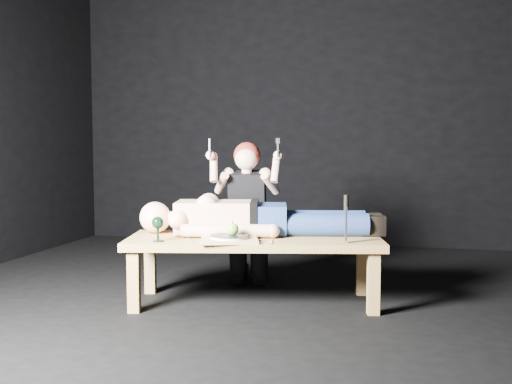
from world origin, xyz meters
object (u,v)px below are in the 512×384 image
kneeling_woman (248,212)px  serving_tray (229,240)px  carving_knife (346,219)px  table (254,270)px  goblet (158,229)px  lying_man (263,214)px

kneeling_woman → serving_tray: size_ratio=3.12×
kneeling_woman → carving_knife: 1.02m
table → carving_knife: carving_knife is taller
serving_tray → goblet: 0.46m
lying_man → carving_knife: carving_knife is taller
lying_man → carving_knife: 0.65m
goblet → carving_knife: 1.20m
lying_man → table: bearing=-109.9°
goblet → carving_knife: carving_knife is taller
table → goblet: size_ratio=10.45×
carving_knife → serving_tray: bearing=178.0°
lying_man → kneeling_woman: size_ratio=1.59×
table → serving_tray: (-0.11, -0.22, 0.24)m
table → goblet: 0.71m
kneeling_woman → goblet: bearing=-121.3°
serving_tray → goblet: (-0.45, -0.10, 0.07)m
lying_man → carving_knife: size_ratio=5.83×
kneeling_woman → serving_tray: bearing=-92.5°
lying_man → carving_knife: bearing=-35.0°
table → carving_knife: bearing=-20.8°
table → lying_man: lying_man is taller
table → carving_knife: (0.62, -0.10, 0.38)m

